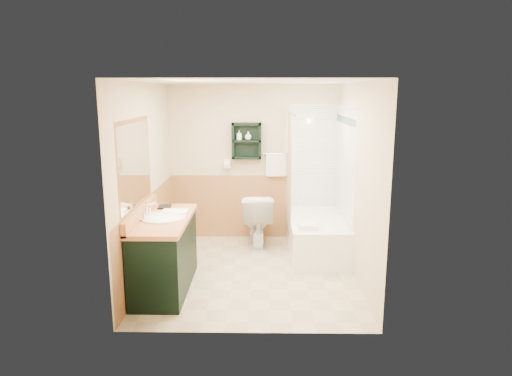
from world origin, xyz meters
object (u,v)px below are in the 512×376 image
Objects in this scene: hair_dryer at (227,163)px; toilet at (256,220)px; vanity_book at (158,199)px; wall_shelf at (247,141)px; soap_bottle_b at (248,137)px; vanity at (165,254)px; bathtub at (317,236)px; soap_bottle_a at (239,138)px.

hair_dryer is 0.29× the size of toilet.
hair_dryer is 1.13× the size of vanity_book.
toilet is at bearing 36.16° from vanity_book.
wall_shelf reaches higher than hair_dryer.
hair_dryer is at bearing 57.34° from vanity_book.
toilet is 6.33× the size of soap_bottle_b.
vanity reaches higher than toilet.
hair_dryer is 2.16m from vanity.
bathtub is 7.07× the size of vanity_book.
wall_shelf reaches higher than bathtub.
soap_bottle_a is 1.14× the size of soap_bottle_b.
vanity_book reaches higher than toilet.
vanity_book is (-0.17, 0.48, 0.54)m from vanity.
vanity is (-0.89, -1.90, -1.12)m from wall_shelf.
soap_bottle_a is (0.19, -0.03, 0.40)m from hair_dryer.
vanity is 2.42m from soap_bottle_b.
hair_dryer is 1.63× the size of soap_bottle_a.
soap_bottle_b is (0.33, -0.03, 0.42)m from hair_dryer.
soap_bottle_b is at bearing 47.57° from vanity_book.
wall_shelf is 2.38m from vanity.
vanity is (-0.59, -1.92, -0.77)m from hair_dryer.
soap_bottle_b is at bearing 145.71° from bathtub.
soap_bottle_a reaches higher than hair_dryer.
soap_bottle_a is 0.14m from soap_bottle_b.
hair_dryer is at bearing 170.90° from soap_bottle_a.
bathtub is at bearing 155.22° from toilet.
toilet is (0.16, -0.36, -1.15)m from wall_shelf.
wall_shelf is 0.37× the size of bathtub.
soap_bottle_b reaches higher than hair_dryer.
bathtub is 11.62× the size of soap_bottle_b.
vanity is at bearing 51.47° from toilet.
bathtub is 2.32m from vanity_book.
soap_bottle_b is (0.92, 1.89, 1.18)m from vanity.
hair_dryer reaches higher than vanity_book.
vanity_book is at bearing -117.75° from hair_dryer.
vanity_book is at bearing -127.52° from soap_bottle_b.
wall_shelf reaches higher than vanity.
soap_bottle_a is at bearing 149.09° from bathtub.
toilet is 5.54× the size of soap_bottle_a.
wall_shelf is 0.07m from soap_bottle_b.
hair_dryer reaches higher than toilet.
bathtub is (1.03, -0.69, -1.29)m from wall_shelf.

